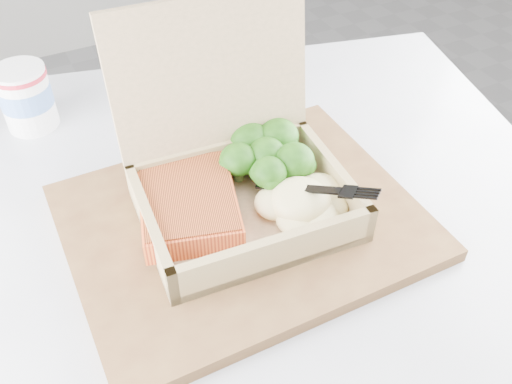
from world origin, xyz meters
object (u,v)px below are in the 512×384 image
cafe_table (253,325)px  serving_tray (243,222)px  takeout_container (234,163)px  paper_cup (26,96)px

cafe_table → serving_tray: serving_tray is taller
cafe_table → takeout_container: (-0.00, 0.04, 0.25)m
cafe_table → paper_cup: 0.43m
takeout_container → serving_tray: bearing=-95.9°
serving_tray → cafe_table: bearing=-47.3°
takeout_container → paper_cup: 0.32m
paper_cup → takeout_container: bearing=-57.2°
serving_tray → paper_cup: 0.35m
serving_tray → paper_cup: (-0.17, 0.30, 0.04)m
cafe_table → serving_tray: size_ratio=2.51×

